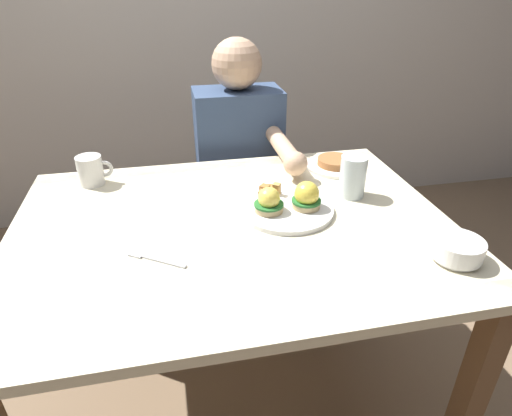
{
  "coord_description": "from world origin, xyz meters",
  "views": [
    {
      "loc": [
        -0.15,
        -1.01,
        1.35
      ],
      "look_at": [
        0.06,
        0.0,
        0.78
      ],
      "focal_mm": 30.32,
      "sensor_mm": 36.0,
      "label": 1
    }
  ],
  "objects_px": {
    "diner_person": "(241,165)",
    "eggs_benedict_plate": "(287,204)",
    "coffee_mug": "(91,170)",
    "water_glass_near": "(352,179)",
    "side_plate": "(335,164)",
    "dining_table": "(234,255)",
    "fruit_bowl": "(458,249)",
    "fork": "(154,259)"
  },
  "relations": [
    {
      "from": "water_glass_near",
      "to": "diner_person",
      "type": "bearing_deg",
      "value": 116.54
    },
    {
      "from": "water_glass_near",
      "to": "side_plate",
      "type": "height_order",
      "value": "water_glass_near"
    },
    {
      "from": "water_glass_near",
      "to": "side_plate",
      "type": "bearing_deg",
      "value": 82.24
    },
    {
      "from": "eggs_benedict_plate",
      "to": "fork",
      "type": "distance_m",
      "value": 0.41
    },
    {
      "from": "eggs_benedict_plate",
      "to": "diner_person",
      "type": "height_order",
      "value": "diner_person"
    },
    {
      "from": "eggs_benedict_plate",
      "to": "diner_person",
      "type": "relative_size",
      "value": 0.24
    },
    {
      "from": "water_glass_near",
      "to": "side_plate",
      "type": "distance_m",
      "value": 0.22
    },
    {
      "from": "dining_table",
      "to": "diner_person",
      "type": "xyz_separation_m",
      "value": [
        0.13,
        0.6,
        0.02
      ]
    },
    {
      "from": "dining_table",
      "to": "eggs_benedict_plate",
      "type": "bearing_deg",
      "value": 10.67
    },
    {
      "from": "fruit_bowl",
      "to": "water_glass_near",
      "type": "distance_m",
      "value": 0.39
    },
    {
      "from": "water_glass_near",
      "to": "coffee_mug",
      "type": "bearing_deg",
      "value": 162.42
    },
    {
      "from": "fruit_bowl",
      "to": "coffee_mug",
      "type": "xyz_separation_m",
      "value": [
        -0.9,
        0.62,
        0.02
      ]
    },
    {
      "from": "water_glass_near",
      "to": "side_plate",
      "type": "xyz_separation_m",
      "value": [
        0.03,
        0.21,
        -0.04
      ]
    },
    {
      "from": "eggs_benedict_plate",
      "to": "fruit_bowl",
      "type": "distance_m",
      "value": 0.46
    },
    {
      "from": "eggs_benedict_plate",
      "to": "side_plate",
      "type": "height_order",
      "value": "eggs_benedict_plate"
    },
    {
      "from": "fruit_bowl",
      "to": "fork",
      "type": "xyz_separation_m",
      "value": [
        -0.71,
        0.15,
        -0.03
      ]
    },
    {
      "from": "dining_table",
      "to": "eggs_benedict_plate",
      "type": "height_order",
      "value": "eggs_benedict_plate"
    },
    {
      "from": "eggs_benedict_plate",
      "to": "side_plate",
      "type": "distance_m",
      "value": 0.37
    },
    {
      "from": "eggs_benedict_plate",
      "to": "fruit_bowl",
      "type": "bearing_deg",
      "value": -42.77
    },
    {
      "from": "fruit_bowl",
      "to": "eggs_benedict_plate",
      "type": "bearing_deg",
      "value": 137.23
    },
    {
      "from": "coffee_mug",
      "to": "fork",
      "type": "bearing_deg",
      "value": -67.88
    },
    {
      "from": "coffee_mug",
      "to": "water_glass_near",
      "type": "bearing_deg",
      "value": -17.58
    },
    {
      "from": "coffee_mug",
      "to": "diner_person",
      "type": "xyz_separation_m",
      "value": [
        0.53,
        0.26,
        -0.14
      ]
    },
    {
      "from": "dining_table",
      "to": "coffee_mug",
      "type": "xyz_separation_m",
      "value": [
        -0.41,
        0.34,
        0.16
      ]
    },
    {
      "from": "diner_person",
      "to": "eggs_benedict_plate",
      "type": "bearing_deg",
      "value": -86.44
    },
    {
      "from": "coffee_mug",
      "to": "side_plate",
      "type": "bearing_deg",
      "value": -2.82
    },
    {
      "from": "eggs_benedict_plate",
      "to": "water_glass_near",
      "type": "bearing_deg",
      "value": 15.06
    },
    {
      "from": "fork",
      "to": "dining_table",
      "type": "bearing_deg",
      "value": 31.08
    },
    {
      "from": "dining_table",
      "to": "coffee_mug",
      "type": "height_order",
      "value": "coffee_mug"
    },
    {
      "from": "coffee_mug",
      "to": "water_glass_near",
      "type": "height_order",
      "value": "water_glass_near"
    },
    {
      "from": "water_glass_near",
      "to": "dining_table",
      "type": "bearing_deg",
      "value": -166.79
    },
    {
      "from": "dining_table",
      "to": "water_glass_near",
      "type": "bearing_deg",
      "value": 13.21
    },
    {
      "from": "dining_table",
      "to": "eggs_benedict_plate",
      "type": "xyz_separation_m",
      "value": [
        0.16,
        0.03,
        0.13
      ]
    },
    {
      "from": "fruit_bowl",
      "to": "coffee_mug",
      "type": "bearing_deg",
      "value": 145.6
    },
    {
      "from": "diner_person",
      "to": "dining_table",
      "type": "bearing_deg",
      "value": -101.97
    },
    {
      "from": "eggs_benedict_plate",
      "to": "water_glass_near",
      "type": "distance_m",
      "value": 0.23
    },
    {
      "from": "fruit_bowl",
      "to": "side_plate",
      "type": "xyz_separation_m",
      "value": [
        -0.09,
        0.58,
        -0.02
      ]
    },
    {
      "from": "coffee_mug",
      "to": "dining_table",
      "type": "bearing_deg",
      "value": -39.93
    },
    {
      "from": "fork",
      "to": "diner_person",
      "type": "distance_m",
      "value": 0.81
    },
    {
      "from": "side_plate",
      "to": "diner_person",
      "type": "relative_size",
      "value": 0.18
    },
    {
      "from": "coffee_mug",
      "to": "side_plate",
      "type": "xyz_separation_m",
      "value": [
        0.82,
        -0.04,
        -0.04
      ]
    },
    {
      "from": "fork",
      "to": "coffee_mug",
      "type": "bearing_deg",
      "value": 112.12
    }
  ]
}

